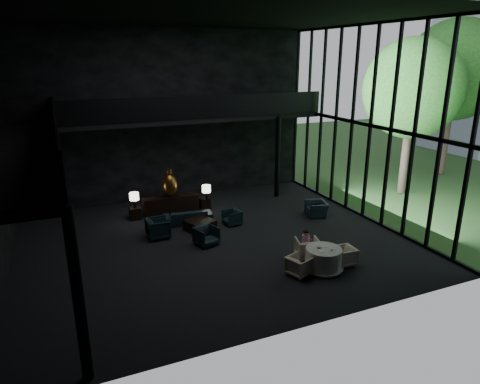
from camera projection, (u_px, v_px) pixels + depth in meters
name	position (u px, v px, depth m)	size (l,w,h in m)	color
floor	(214.00, 242.00, 16.22)	(14.00, 12.00, 0.02)	black
ceiling	(210.00, 15.00, 13.81)	(14.00, 12.00, 0.02)	black
wall_back	(169.00, 116.00, 20.27)	(14.00, 0.04, 8.00)	black
wall_front	(301.00, 180.00, 9.76)	(14.00, 0.04, 8.00)	black
curtain_wall	(370.00, 125.00, 17.64)	(0.20, 12.00, 8.00)	black
mezzanine_left	(23.00, 151.00, 12.75)	(2.00, 12.00, 0.25)	black
mezzanine_back	(196.00, 118.00, 19.77)	(12.00, 2.00, 0.25)	black
railing_left	(56.00, 129.00, 12.94)	(0.06, 12.00, 1.00)	black
railing_back	(202.00, 107.00, 18.71)	(12.00, 0.06, 1.00)	black
column_sw	(78.00, 297.00, 8.74)	(0.24, 0.24, 4.00)	black
column_nw	(61.00, 169.00, 18.72)	(0.24, 0.24, 4.00)	black
column_ne	(277.00, 157.00, 20.93)	(0.24, 0.24, 4.00)	black
tree_near	(413.00, 89.00, 20.55)	(4.80, 4.80, 7.65)	#382D23
tree_far	(456.00, 70.00, 23.97)	(5.60, 5.60, 8.80)	#382D23
console	(171.00, 204.00, 19.12)	(2.46, 0.56, 0.78)	black
bronze_urn	(170.00, 185.00, 18.84)	(0.67, 0.67, 1.25)	#B3763D
side_table_left	(135.00, 213.00, 18.45)	(0.47, 0.47, 0.52)	black
table_lamp_left	(134.00, 197.00, 18.20)	(0.40, 0.40, 0.67)	black
side_table_right	(205.00, 203.00, 19.75)	(0.46, 0.46, 0.51)	black
table_lamp_right	(206.00, 189.00, 19.29)	(0.40, 0.40, 0.67)	black
sofa	(188.00, 215.00, 17.95)	(1.91, 0.56, 0.75)	black
lounge_armchair_west	(158.00, 226.00, 16.46)	(0.91, 0.85, 0.94)	black
lounge_armchair_east	(232.00, 218.00, 17.80)	(0.59, 0.55, 0.60)	black
lounge_armchair_south	(206.00, 235.00, 15.85)	(0.75, 0.70, 0.77)	black
window_armchair	(317.00, 207.00, 18.79)	(0.87, 0.56, 0.76)	black
coffee_table	(200.00, 225.00, 17.21)	(0.99, 0.99, 0.44)	black
dining_table	(323.00, 260.00, 14.00)	(1.34, 1.34, 0.75)	white
dining_chair_north	(307.00, 247.00, 14.81)	(0.76, 0.72, 0.79)	beige
dining_chair_east	(344.00, 256.00, 14.34)	(0.60, 0.56, 0.62)	silver
dining_chair_west	(299.00, 266.00, 13.67)	(0.62, 0.58, 0.64)	beige
child	(306.00, 238.00, 14.74)	(0.27, 0.27, 0.57)	#D37E90
plate_a	(322.00, 251.00, 13.71)	(0.23, 0.23, 0.01)	white
plate_b	(325.00, 246.00, 14.04)	(0.22, 0.22, 0.02)	white
saucer	(333.00, 249.00, 13.86)	(0.15, 0.15, 0.01)	white
coffee_cup	(332.00, 249.00, 13.79)	(0.07, 0.07, 0.05)	white
cereal_bowl	(319.00, 247.00, 13.90)	(0.17, 0.17, 0.09)	white
cream_pot	(331.00, 250.00, 13.70)	(0.06, 0.06, 0.07)	#99999E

